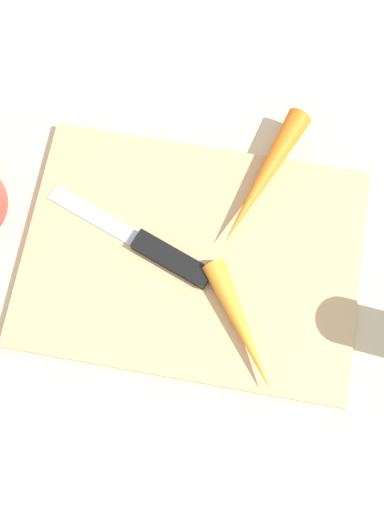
{
  "coord_description": "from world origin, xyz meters",
  "views": [
    {
      "loc": [
        -0.03,
        0.18,
        0.64
      ],
      "look_at": [
        0.0,
        0.0,
        0.01
      ],
      "focal_mm": 42.54,
      "sensor_mm": 36.0,
      "label": 1
    }
  ],
  "objects_px": {
    "knife": "(161,253)",
    "carrot_long": "(263,178)",
    "carrot_short": "(241,326)",
    "cutting_board": "(192,258)"
  },
  "relations": [
    {
      "from": "knife",
      "to": "carrot_long",
      "type": "bearing_deg",
      "value": -112.37
    },
    {
      "from": "carrot_long",
      "to": "carrot_short",
      "type": "bearing_deg",
      "value": 20.65
    },
    {
      "from": "knife",
      "to": "carrot_short",
      "type": "height_order",
      "value": "carrot_short"
    },
    {
      "from": "knife",
      "to": "carrot_short",
      "type": "xyz_separation_m",
      "value": [
        -0.1,
        0.06,
        0.01
      ]
    },
    {
      "from": "cutting_board",
      "to": "knife",
      "type": "xyz_separation_m",
      "value": [
        0.03,
        0.0,
        0.01
      ]
    },
    {
      "from": "knife",
      "to": "carrot_long",
      "type": "distance_m",
      "value": 0.14
    },
    {
      "from": "cutting_board",
      "to": "carrot_short",
      "type": "relative_size",
      "value": 2.52
    },
    {
      "from": "carrot_short",
      "to": "knife",
      "type": "bearing_deg",
      "value": -157.12
    },
    {
      "from": "cutting_board",
      "to": "carrot_long",
      "type": "relative_size",
      "value": 2.08
    },
    {
      "from": "cutting_board",
      "to": "knife",
      "type": "distance_m",
      "value": 0.03
    }
  ]
}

